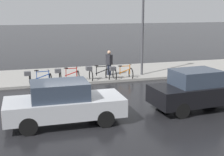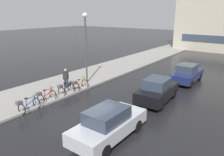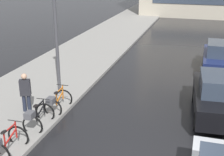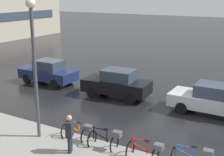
# 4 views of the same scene
# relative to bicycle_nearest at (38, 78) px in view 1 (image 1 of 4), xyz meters

# --- Properties ---
(ground_plane) EXTENTS (140.00, 140.00, 0.00)m
(ground_plane) POSITION_rel_bicycle_nearest_xyz_m (3.69, 1.42, -0.50)
(ground_plane) COLOR black
(sidewalk_kerb) EXTENTS (4.80, 60.00, 0.14)m
(sidewalk_kerb) POSITION_rel_bicycle_nearest_xyz_m (-2.31, 11.42, -0.43)
(sidewalk_kerb) COLOR gray
(sidewalk_kerb) RESTS_ON ground
(bicycle_nearest) EXTENTS (0.82, 1.45, 0.97)m
(bicycle_nearest) POSITION_rel_bicycle_nearest_xyz_m (0.00, 0.00, 0.00)
(bicycle_nearest) COLOR black
(bicycle_nearest) RESTS_ON ground
(bicycle_second) EXTENTS (0.76, 1.35, 0.98)m
(bicycle_second) POSITION_rel_bicycle_nearest_xyz_m (-0.38, 1.64, -0.01)
(bicycle_second) COLOR black
(bicycle_second) RESTS_ON ground
(bicycle_third) EXTENTS (0.82, 1.37, 1.00)m
(bicycle_third) POSITION_rel_bicycle_nearest_xyz_m (-0.34, 3.41, 0.01)
(bicycle_third) COLOR black
(bicycle_third) RESTS_ON ground
(bicycle_farthest) EXTENTS (0.76, 1.36, 0.99)m
(bicycle_farthest) POSITION_rel_bicycle_nearest_xyz_m (-0.27, 4.83, -0.01)
(bicycle_farthest) COLOR black
(bicycle_farthest) RESTS_ON ground
(car_silver) EXTENTS (1.80, 4.37, 1.62)m
(car_silver) POSITION_rel_bicycle_nearest_xyz_m (5.85, 0.65, 0.30)
(car_silver) COLOR #B2B5BA
(car_silver) RESTS_ON ground
(car_black) EXTENTS (2.03, 4.18, 1.72)m
(car_black) POSITION_rel_bicycle_nearest_xyz_m (5.72, 6.33, 0.34)
(car_black) COLOR black
(car_black) RESTS_ON ground
(pedestrian) EXTENTS (0.46, 0.38, 1.68)m
(pedestrian) POSITION_rel_bicycle_nearest_xyz_m (-1.37, 4.42, 0.45)
(pedestrian) COLOR #1E2333
(pedestrian) RESTS_ON ground
(streetlamp) EXTENTS (0.40, 0.40, 5.98)m
(streetlamp) POSITION_rel_bicycle_nearest_xyz_m (-0.94, 6.44, 3.39)
(streetlamp) COLOR #424247
(streetlamp) RESTS_ON ground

